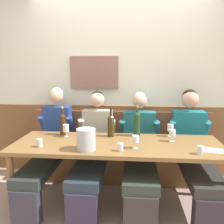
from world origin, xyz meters
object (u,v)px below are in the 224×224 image
at_px(dining_table, 117,150).
at_px(person_right_seat, 194,146).
at_px(wine_bottle_amber_mid, 137,123).
at_px(wine_glass_center_front, 135,140).
at_px(wine_glass_center_rear, 66,129).
at_px(wine_bottle_clear_water, 111,125).
at_px(water_tumbler_left, 200,150).
at_px(water_tumbler_center, 120,147).
at_px(person_left_seat, 93,147).
at_px(wine_glass_right_end, 170,128).
at_px(person_center_left_seat, 140,149).
at_px(wine_bottle_green_tall, 63,123).
at_px(water_tumbler_right, 40,143).
at_px(wall_bench, 120,160).
at_px(ice_bucket, 86,139).
at_px(person_center_right_seat, 49,143).
at_px(wine_glass_mid_left, 172,134).

xyz_separation_m(dining_table, person_right_seat, (0.90, 0.34, -0.04)).
relative_size(person_right_seat, wine_bottle_amber_mid, 3.55).
bearing_deg(wine_glass_center_front, wine_glass_center_rear, 157.27).
bearing_deg(wine_bottle_clear_water, water_tumbler_left, -29.67).
bearing_deg(water_tumbler_center, person_left_seat, 123.30).
distance_m(dining_table, wine_bottle_amber_mid, 0.44).
distance_m(wine_glass_center_rear, wine_glass_right_end, 1.23).
bearing_deg(person_center_left_seat, wine_bottle_green_tall, -177.45).
relative_size(wine_bottle_clear_water, water_tumbler_right, 4.10).
distance_m(person_center_left_seat, water_tumbler_center, 0.62).
xyz_separation_m(wall_bench, wine_bottle_clear_water, (-0.09, -0.45, 0.61)).
xyz_separation_m(dining_table, wine_bottle_amber_mid, (0.21, 0.30, 0.24)).
xyz_separation_m(ice_bucket, water_tumbler_right, (-0.50, 0.05, -0.07)).
relative_size(person_left_seat, water_tumbler_right, 14.94).
relative_size(person_center_right_seat, water_tumbler_center, 16.61).
bearing_deg(wine_glass_mid_left, wine_bottle_green_tall, 173.03).
distance_m(person_center_right_seat, water_tumbler_right, 0.56).
bearing_deg(wine_glass_center_rear, wine_glass_right_end, 5.61).
height_order(person_left_seat, wine_glass_right_end, person_left_seat).
bearing_deg(wall_bench, water_tumbler_right, -131.43).
relative_size(ice_bucket, wine_glass_center_front, 1.61).
bearing_deg(water_tumbler_center, water_tumbler_right, 176.56).
distance_m(person_center_left_seat, wine_glass_center_rear, 0.92).
bearing_deg(dining_table, wine_bottle_amber_mid, 54.26).
bearing_deg(wine_glass_mid_left, ice_bucket, -158.45).
height_order(wine_bottle_amber_mid, wine_glass_center_front, wine_bottle_amber_mid).
distance_m(water_tumbler_left, water_tumbler_right, 1.59).
height_order(person_left_seat, water_tumbler_right, person_left_seat).
bearing_deg(wall_bench, person_right_seat, -21.55).
relative_size(water_tumbler_left, water_tumbler_right, 0.95).
bearing_deg(wine_bottle_green_tall, water_tumbler_center, -35.16).
bearing_deg(water_tumbler_left, dining_table, 161.76).
bearing_deg(person_center_left_seat, wine_glass_right_end, -0.17).
xyz_separation_m(person_center_left_seat, water_tumbler_left, (0.55, -0.57, 0.20)).
height_order(wine_glass_center_rear, water_tumbler_left, wine_glass_center_rear).
bearing_deg(person_center_left_seat, water_tumbler_right, -154.21).
relative_size(wall_bench, wine_bottle_green_tall, 7.39).
height_order(water_tumbler_left, water_tumbler_center, water_tumbler_left).
distance_m(person_left_seat, ice_bucket, 0.61).
distance_m(person_left_seat, wine_bottle_green_tall, 0.47).
bearing_deg(ice_bucket, wall_bench, 72.72).
relative_size(dining_table, wine_glass_mid_left, 16.91).
xyz_separation_m(wine_bottle_green_tall, water_tumbler_center, (0.73, -0.51, -0.10)).
height_order(wine_bottle_green_tall, wine_glass_right_end, wine_bottle_green_tall).
bearing_deg(wine_bottle_green_tall, dining_table, -21.34).
xyz_separation_m(person_left_seat, wine_glass_mid_left, (0.91, -0.20, 0.25)).
bearing_deg(wine_glass_mid_left, person_center_right_seat, 171.55).
distance_m(wine_bottle_green_tall, water_tumbler_center, 0.89).
distance_m(ice_bucket, wine_glass_center_rear, 0.54).
distance_m(person_left_seat, wine_glass_center_rear, 0.41).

